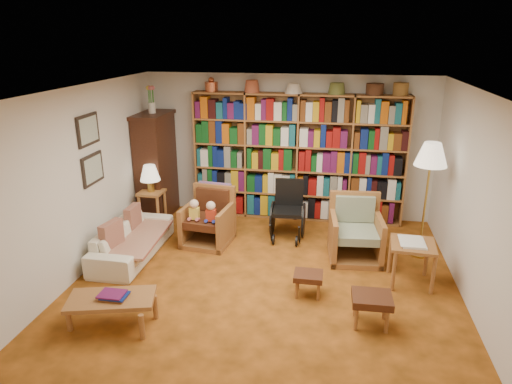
% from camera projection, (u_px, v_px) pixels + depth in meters
% --- Properties ---
extents(floor, '(5.00, 5.00, 0.00)m').
position_uv_depth(floor, '(265.00, 281.00, 6.09)').
color(floor, '#B15C1B').
rests_on(floor, ground).
extents(ceiling, '(5.00, 5.00, 0.00)m').
position_uv_depth(ceiling, '(266.00, 91.00, 5.27)').
color(ceiling, white).
rests_on(ceiling, wall_back).
extents(wall_back, '(5.00, 0.00, 5.00)m').
position_uv_depth(wall_back, '(287.00, 147.00, 8.00)').
color(wall_back, silver).
rests_on(wall_back, floor).
extents(wall_front, '(5.00, 0.00, 5.00)m').
position_uv_depth(wall_front, '(214.00, 303.00, 3.35)').
color(wall_front, silver).
rests_on(wall_front, floor).
extents(wall_left, '(0.00, 5.00, 5.00)m').
position_uv_depth(wall_left, '(81.00, 182.00, 6.09)').
color(wall_left, silver).
rests_on(wall_left, floor).
extents(wall_right, '(0.00, 5.00, 5.00)m').
position_uv_depth(wall_right, '(479.00, 205.00, 5.27)').
color(wall_right, silver).
rests_on(wall_right, floor).
extents(bookshelf, '(3.60, 0.30, 2.42)m').
position_uv_depth(bookshelf, '(298.00, 154.00, 7.84)').
color(bookshelf, '#A15D32').
rests_on(bookshelf, floor).
extents(curio_cabinet, '(0.50, 0.95, 2.40)m').
position_uv_depth(curio_cabinet, '(156.00, 165.00, 8.00)').
color(curio_cabinet, '#3B1D10').
rests_on(curio_cabinet, floor).
extents(framed_pictures, '(0.03, 0.52, 0.97)m').
position_uv_depth(framed_pictures, '(90.00, 150.00, 6.24)').
color(framed_pictures, black).
rests_on(framed_pictures, wall_left).
extents(sofa, '(1.69, 0.67, 0.49)m').
position_uv_depth(sofa, '(132.00, 240.00, 6.73)').
color(sofa, beige).
rests_on(sofa, floor).
extents(sofa_throw, '(0.80, 1.40, 0.04)m').
position_uv_depth(sofa_throw, '(135.00, 237.00, 6.71)').
color(sofa_throw, '#C5BB8F').
rests_on(sofa_throw, sofa).
extents(cushion_left, '(0.12, 0.37, 0.37)m').
position_uv_depth(cushion_left, '(133.00, 218.00, 7.01)').
color(cushion_left, maroon).
rests_on(cushion_left, sofa).
extents(cushion_right, '(0.20, 0.41, 0.39)m').
position_uv_depth(cushion_right, '(112.00, 236.00, 6.36)').
color(cushion_right, maroon).
rests_on(cushion_right, sofa).
extents(side_table_lamp, '(0.41, 0.41, 0.65)m').
position_uv_depth(side_table_lamp, '(152.00, 201.00, 7.65)').
color(side_table_lamp, '#A15D32').
rests_on(side_table_lamp, floor).
extents(table_lamp, '(0.33, 0.33, 0.45)m').
position_uv_depth(table_lamp, '(150.00, 174.00, 7.49)').
color(table_lamp, '#B39339').
rests_on(table_lamp, side_table_lamp).
extents(armchair_leather, '(0.78, 0.82, 0.89)m').
position_uv_depth(armchair_leather, '(209.00, 219.00, 7.18)').
color(armchair_leather, '#A15D32').
rests_on(armchair_leather, floor).
extents(armchair_sage, '(0.80, 0.83, 0.92)m').
position_uv_depth(armchair_sage, '(355.00, 234.00, 6.70)').
color(armchair_sage, '#A15D32').
rests_on(armchair_sage, floor).
extents(wheelchair, '(0.53, 0.75, 0.93)m').
position_uv_depth(wheelchair, '(288.00, 211.00, 7.34)').
color(wheelchair, black).
rests_on(wheelchair, floor).
extents(floor_lamp, '(0.45, 0.45, 1.71)m').
position_uv_depth(floor_lamp, '(431.00, 159.00, 6.34)').
color(floor_lamp, '#B39339').
rests_on(floor_lamp, floor).
extents(side_table_papers, '(0.59, 0.59, 0.60)m').
position_uv_depth(side_table_papers, '(413.00, 249.00, 5.90)').
color(side_table_papers, '#A15D32').
rests_on(side_table_papers, floor).
extents(footstool_a, '(0.36, 0.30, 0.30)m').
position_uv_depth(footstool_a, '(308.00, 277.00, 5.69)').
color(footstool_a, '#4A2113').
rests_on(footstool_a, floor).
extents(footstool_b, '(0.45, 0.38, 0.37)m').
position_uv_depth(footstool_b, '(372.00, 301.00, 5.08)').
color(footstool_b, '#4A2113').
rests_on(footstool_b, floor).
extents(coffee_table, '(1.04, 0.70, 0.40)m').
position_uv_depth(coffee_table, '(111.00, 301.00, 5.09)').
color(coffee_table, '#A15D32').
rests_on(coffee_table, floor).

